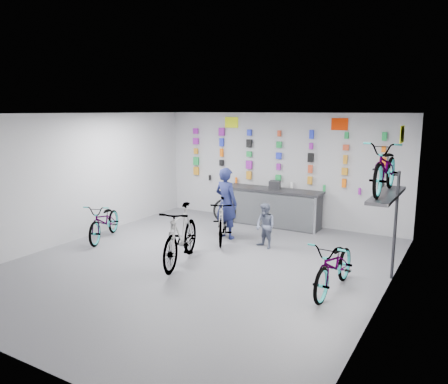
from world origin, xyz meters
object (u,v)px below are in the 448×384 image
Objects in this scene: bike_center at (181,235)px; clerk at (226,203)px; customer at (265,226)px; counter at (272,208)px; bike_service at (222,220)px; bike_right at (335,265)px; bike_left at (105,221)px.

bike_center is 1.15× the size of clerk.
bike_center reaches higher than customer.
clerk is at bearing -106.51° from counter.
bike_service is at bearing 113.55° from clerk.
bike_right is (2.73, -3.50, -0.02)m from counter.
clerk is at bearing 9.65° from bike_left.
counter is at bearing 24.30° from bike_left.
bike_service reaches higher than counter.
bike_right is 3.74m from clerk.
customer is at bearing 177.50° from clerk.
bike_right is at bearing -53.18° from bike_service.
counter is at bearing 131.97° from customer.
customer reaches higher than bike_right.
bike_left is at bearing 152.93° from bike_center.
bike_left is at bearing -137.87° from customer.
bike_left is 2.63m from bike_center.
bike_right is 1.04× the size of clerk.
bike_right is at bearing -26.23° from bike_left.
bike_left is at bearing -179.92° from bike_service.
bike_center reaches higher than counter.
counter reaches higher than bike_right.
bike_service is at bearing -155.60° from customer.
bike_left is 2.82m from bike_service.
customer is at bearing -24.47° from bike_service.
bike_service is at bearing 155.91° from bike_right.
bike_service is (2.52, 1.28, 0.06)m from bike_left.
clerk is (-0.48, -1.63, 0.38)m from counter.
customer is at bearing 144.18° from bike_right.
bike_center is (2.58, -0.46, 0.15)m from bike_left.
bike_service is 1.10m from customer.
bike_center is 2.07m from customer.
bike_left is (-2.93, -3.22, -0.03)m from counter.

